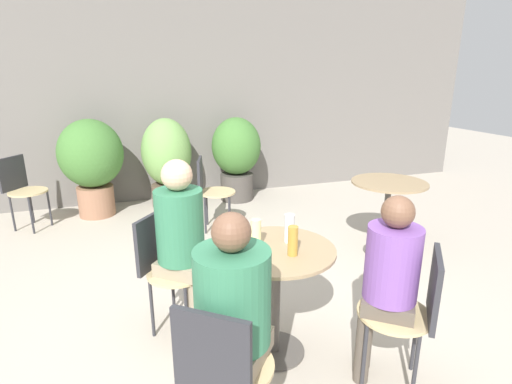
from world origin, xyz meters
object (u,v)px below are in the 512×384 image
object	(u,v)px
cafe_table_far	(388,199)
potted_plant_2	(236,154)
bistro_chair_1	(222,366)
bistro_chair_3	(21,185)
potted_plant_0	(91,160)
beer_glass_2	(289,228)
seated_person_0	(182,234)
seated_person_2	(389,274)
potted_plant_1	(167,158)
bistro_chair_4	(209,186)
bistro_chair_0	(166,261)
beer_glass_1	(293,241)
seated_person_1	(234,311)
bistro_chair_2	(412,306)
beer_glass_0	(256,233)
cafe_table_near	(276,274)

from	to	relation	value
cafe_table_far	potted_plant_2	distance (m)	2.42
bistro_chair_1	bistro_chair_3	distance (m)	3.98
potted_plant_0	beer_glass_2	bearing A→B (deg)	-66.91
seated_person_0	seated_person_2	distance (m)	1.34
potted_plant_1	potted_plant_2	bearing A→B (deg)	-2.43
bistro_chair_4	potted_plant_2	xyz separation A→B (m)	(0.62, 1.03, 0.15)
cafe_table_far	bistro_chair_3	xyz separation A→B (m)	(-3.67, 1.94, -0.05)
bistro_chair_0	beer_glass_1	distance (m)	0.99
seated_person_1	potted_plant_2	distance (m)	3.99
bistro_chair_3	bistro_chair_4	xyz separation A→B (m)	(2.09, -0.75, 0.00)
bistro_chair_0	bistro_chair_2	distance (m)	1.63
bistro_chair_0	beer_glass_0	xyz separation A→B (m)	(0.52, -0.44, 0.32)
bistro_chair_2	seated_person_0	bearing A→B (deg)	-90.00
seated_person_1	bistro_chair_4	bearing A→B (deg)	-60.86
beer_glass_2	bistro_chair_0	bearing A→B (deg)	149.36
bistro_chair_0	bistro_chair_3	world-z (taller)	same
beer_glass_0	beer_glass_1	world-z (taller)	beer_glass_1
bistro_chair_1	beer_glass_1	size ratio (longest dim) A/B	4.75
bistro_chair_0	bistro_chair_1	bearing A→B (deg)	-135.00
beer_glass_2	bistro_chair_4	bearing A→B (deg)	91.39
bistro_chair_1	beer_glass_2	xyz separation A→B (m)	(0.62, 0.70, 0.32)
potted_plant_2	bistro_chair_0	bearing A→B (deg)	-115.08
bistro_chair_4	beer_glass_1	xyz separation A→B (m)	(-0.00, -2.41, 0.32)
bistro_chair_2	potted_plant_0	world-z (taller)	potted_plant_0
bistro_chair_2	potted_plant_2	world-z (taller)	potted_plant_2
cafe_table_near	seated_person_0	world-z (taller)	seated_person_0
seated_person_0	potted_plant_1	xyz separation A→B (m)	(0.23, 2.94, -0.08)
cafe_table_near	beer_glass_0	world-z (taller)	beer_glass_0
bistro_chair_2	beer_glass_0	bearing A→B (deg)	-88.97
bistro_chair_2	potted_plant_0	xyz separation A→B (m)	(-1.88, 3.76, 0.21)
potted_plant_0	bistro_chair_2	bearing A→B (deg)	-63.44
seated_person_1	potted_plant_1	bearing A→B (deg)	-53.06
bistro_chair_0	beer_glass_1	bearing A→B (deg)	-93.50
potted_plant_2	seated_person_0	bearing A→B (deg)	-112.52
bistro_chair_2	potted_plant_2	distance (m)	3.83
seated_person_0	beer_glass_0	size ratio (longest dim) A/B	7.08
cafe_table_near	bistro_chair_0	distance (m)	0.82
beer_glass_0	potted_plant_2	world-z (taller)	potted_plant_2
cafe_table_near	potted_plant_0	distance (m)	3.49
cafe_table_near	potted_plant_2	size ratio (longest dim) A/B	0.63
bistro_chair_1	bistro_chair_4	distance (m)	2.98
seated_person_2	potted_plant_1	size ratio (longest dim) A/B	0.96
seated_person_2	bistro_chair_0	bearing A→B (deg)	-90.00
cafe_table_far	bistro_chair_0	world-z (taller)	bistro_chair_0
seated_person_1	bistro_chair_2	bearing A→B (deg)	-140.69
bistro_chair_0	potted_plant_1	distance (m)	2.88
bistro_chair_3	cafe_table_far	bearing A→B (deg)	-82.60
cafe_table_far	potted_plant_0	distance (m)	3.60
bistro_chair_0	bistro_chair_3	bearing A→B (deg)	67.57
potted_plant_0	potted_plant_1	xyz separation A→B (m)	(0.95, 0.11, -0.07)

